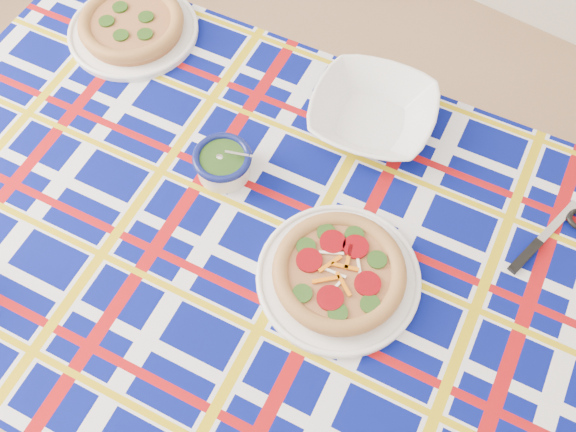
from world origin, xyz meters
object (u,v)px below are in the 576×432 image
Objects in this scene: dining_table at (259,258)px; serving_bowl at (373,114)px; main_focaccia_plate at (339,272)px; pesto_bowl at (223,162)px.

dining_table is 0.37m from serving_bowl.
main_focaccia_plate is 0.36m from serving_bowl.
dining_table is at bearing -31.50° from pesto_bowl.
main_focaccia_plate is (0.17, 0.02, 0.10)m from dining_table.
pesto_bowl is at bearing -123.91° from serving_bowl.
pesto_bowl reaches higher than serving_bowl.
main_focaccia_plate is at bearing -12.65° from pesto_bowl.
serving_bowl reaches higher than dining_table.
serving_bowl reaches higher than main_focaccia_plate.
main_focaccia_plate is at bearing -68.77° from serving_bowl.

